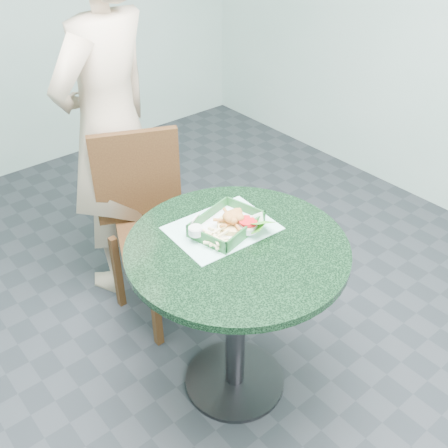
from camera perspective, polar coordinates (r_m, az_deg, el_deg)
floor at (r=2.46m, az=1.16°, el=-16.69°), size 4.00×5.00×0.02m
cafe_table at (r=2.03m, az=1.36°, el=-6.52°), size 0.83×0.83×0.75m
dining_chair at (r=2.51m, az=-7.91°, el=0.91°), size 0.41×0.41×0.93m
diner_person at (r=2.52m, az=-12.76°, el=13.19°), size 0.87×0.73×2.05m
placemat at (r=2.00m, az=-0.21°, el=-0.93°), size 0.40×0.31×0.00m
food_basket at (r=1.99m, az=0.26°, el=-0.75°), size 0.25×0.18×0.05m
crab_sandwich at (r=1.96m, az=1.04°, el=-0.06°), size 0.13×0.13×0.07m
fries_pile at (r=1.92m, az=-1.39°, el=-1.48°), size 0.13×0.14×0.04m
sauce_ramekin at (r=1.94m, az=-3.43°, el=-0.70°), size 0.05×0.05×0.03m
garnish_cup at (r=1.94m, az=2.75°, el=-0.88°), size 0.11×0.11×0.04m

